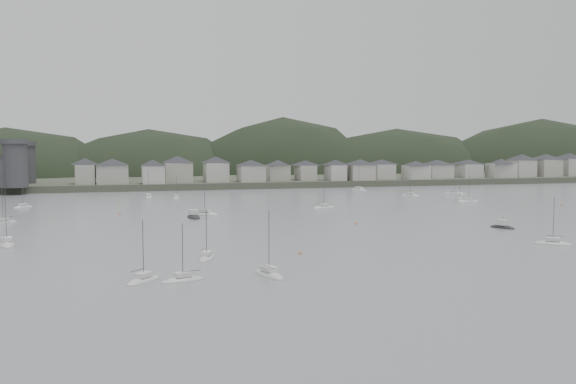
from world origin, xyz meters
name	(u,v)px	position (x,y,z in m)	size (l,w,h in m)	color
ground	(385,249)	(0.00, 0.00, 0.00)	(900.00, 900.00, 0.00)	slate
far_shore_land	(198,174)	(0.00, 295.00, 1.50)	(900.00, 250.00, 3.00)	#383D2D
forested_ridge	(212,196)	(4.83, 269.40, -11.28)	(851.55, 103.94, 102.57)	black
waterfront_town	(329,168)	(50.59, 183.34, 8.66)	(451.48, 28.46, 12.92)	#9C9B8F
moored_fleet	(281,215)	(-5.34, 62.78, 0.17)	(245.48, 178.87, 13.59)	beige
motor_launch_near	(502,227)	(41.48, 21.49, 0.30)	(5.18, 7.30, 3.67)	black
motor_launch_far	(194,217)	(-31.01, 64.22, 0.28)	(4.01, 9.35, 4.15)	black
mooring_buoys	(252,219)	(-15.86, 54.79, 0.15)	(173.64, 117.09, 0.70)	#D17745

